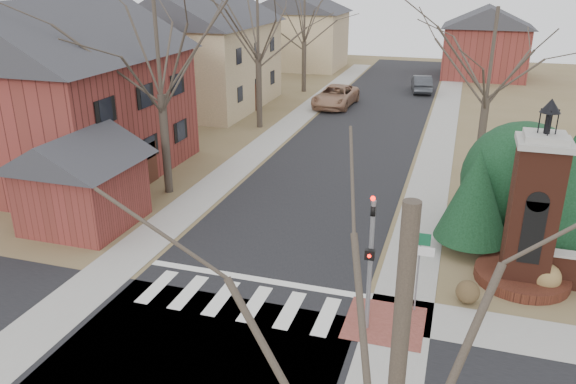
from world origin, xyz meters
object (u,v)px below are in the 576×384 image
at_px(traffic_signal_pole, 371,253).
at_px(distant_car, 422,84).
at_px(pickup_truck, 336,96).
at_px(brick_gate_monument, 530,225).

xyz_separation_m(traffic_signal_pole, distant_car, (-1.59, 37.31, -1.83)).
xyz_separation_m(pickup_truck, distant_car, (6.10, 8.00, -0.07)).
xyz_separation_m(brick_gate_monument, pickup_truck, (-12.39, 24.89, -1.34)).
relative_size(brick_gate_monument, pickup_truck, 1.09).
height_order(traffic_signal_pole, distant_car, traffic_signal_pole).
relative_size(traffic_signal_pole, brick_gate_monument, 0.69).
relative_size(traffic_signal_pole, distant_car, 0.98).
height_order(traffic_signal_pole, brick_gate_monument, brick_gate_monument).
xyz_separation_m(traffic_signal_pole, pickup_truck, (-7.69, 29.31, -1.76)).
relative_size(pickup_truck, distant_car, 1.30).
relative_size(traffic_signal_pole, pickup_truck, 0.75).
height_order(pickup_truck, distant_car, pickup_truck).
bearing_deg(brick_gate_monument, distant_car, 100.83).
xyz_separation_m(traffic_signal_pole, brick_gate_monument, (4.70, 4.42, -0.42)).
bearing_deg(traffic_signal_pole, pickup_truck, 104.70).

